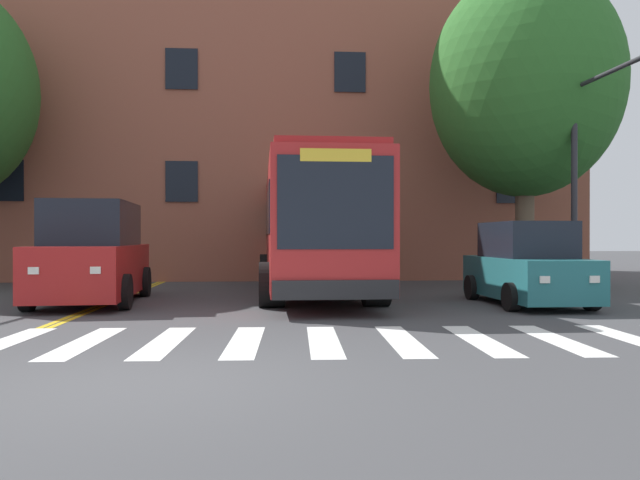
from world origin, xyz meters
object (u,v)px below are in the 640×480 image
at_px(car_red_near_lane, 93,255).
at_px(traffic_light_near_corner, 604,137).
at_px(car_teal_far_lane, 527,267).
at_px(car_grey_behind_bus, 314,253).
at_px(street_tree_curbside_large, 525,84).
at_px(city_bus, 312,225).

bearing_deg(car_red_near_lane, traffic_light_near_corner, -2.75).
distance_m(car_teal_far_lane, car_grey_behind_bus, 13.66).
relative_size(traffic_light_near_corner, street_tree_curbside_large, 0.61).
bearing_deg(car_red_near_lane, city_bus, 24.07).
relative_size(car_grey_behind_bus, traffic_light_near_corner, 0.76).
bearing_deg(city_bus, street_tree_curbside_large, 7.72).
bearing_deg(traffic_light_near_corner, car_grey_behind_bus, 115.87).
height_order(city_bus, car_teal_far_lane, city_bus).
xyz_separation_m(car_red_near_lane, street_tree_curbside_large, (11.64, 3.21, 4.99)).
height_order(traffic_light_near_corner, street_tree_curbside_large, street_tree_curbside_large).
distance_m(car_grey_behind_bus, traffic_light_near_corner, 14.32).
height_order(city_bus, street_tree_curbside_large, street_tree_curbside_large).
bearing_deg(traffic_light_near_corner, street_tree_curbside_large, 95.75).
distance_m(car_grey_behind_bus, street_tree_curbside_large, 11.73).
xyz_separation_m(car_red_near_lane, car_grey_behind_bus, (5.92, 12.01, -0.25)).
relative_size(car_red_near_lane, traffic_light_near_corner, 0.87).
xyz_separation_m(car_red_near_lane, car_teal_far_lane, (9.94, -1.05, -0.25)).
xyz_separation_m(car_grey_behind_bus, traffic_light_near_corner, (6.10, -12.59, 3.05)).
bearing_deg(car_teal_far_lane, traffic_light_near_corner, 12.69).
bearing_deg(street_tree_curbside_large, car_teal_far_lane, -111.84).
bearing_deg(city_bus, car_grey_behind_bus, 85.93).
distance_m(car_red_near_lane, car_teal_far_lane, 10.00).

